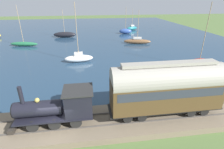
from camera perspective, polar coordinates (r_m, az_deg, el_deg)
name	(u,v)px	position (r m, az deg, el deg)	size (l,w,h in m)	color
ground_plane	(60,132)	(15.35, -16.76, -17.43)	(200.00, 200.00, 0.00)	#516B38
harbor_water	(78,33)	(55.20, -11.05, 13.12)	(80.00, 80.00, 0.01)	navy
rail_embankment	(60,126)	(15.39, -16.74, -15.94)	(4.41, 56.00, 0.67)	#756651
steam_locomotive	(61,106)	(14.18, -16.34, -9.72)	(2.16, 6.36, 3.42)	black
passenger_coach	(167,87)	(14.82, 17.44, -3.83)	(2.32, 9.46, 4.70)	black
sailboat_black	(65,35)	(49.92, -15.16, 12.49)	(2.35, 6.11, 7.09)	black
sailboat_white	(79,58)	(29.63, -10.79, 5.35)	(1.74, 4.73, 9.32)	white
sailboat_blue	(125,31)	(53.31, 4.41, 13.95)	(2.20, 3.84, 7.51)	#335199
sailboat_red	(199,62)	(30.37, 26.61, 3.61)	(2.11, 3.79, 9.37)	#B72D23
sailboat_brown	(137,41)	(41.58, 8.25, 10.75)	(2.60, 6.33, 7.46)	brown
sailboat_green	(24,44)	(43.77, -26.83, 8.97)	(2.35, 6.27, 8.55)	#236B42
sailboat_teal	(132,28)	(59.81, 6.53, 14.87)	(2.60, 4.00, 6.69)	#1E707A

